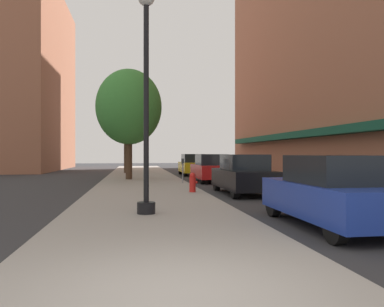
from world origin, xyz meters
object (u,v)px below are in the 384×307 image
(tree_near, at_px, (126,118))
(car_blue, at_px, (332,192))
(parking_meter_near, at_px, (183,168))
(car_yellow, at_px, (193,165))
(tree_mid, at_px, (129,107))
(fire_hydrant, at_px, (193,182))
(car_black, at_px, (243,175))
(lamppost, at_px, (146,96))
(car_red, at_px, (211,168))

(tree_near, xyz_separation_m, car_blue, (5.15, -23.29, -3.77))
(parking_meter_near, xyz_separation_m, tree_near, (-3.20, 11.43, 3.63))
(parking_meter_near, distance_m, car_blue, 12.02)
(car_blue, distance_m, car_yellow, 21.03)
(tree_near, relative_size, tree_mid, 0.98)
(parking_meter_near, xyz_separation_m, car_yellow, (1.95, 9.17, -0.14))
(fire_hydrant, relative_size, car_yellow, 0.18)
(tree_mid, bearing_deg, car_black, -59.70)
(car_blue, bearing_deg, lamppost, 153.66)
(tree_near, bearing_deg, car_red, -61.00)
(parking_meter_near, distance_m, car_black, 5.10)
(tree_near, bearing_deg, fire_hydrant, -79.39)
(parking_meter_near, height_order, tree_mid, tree_mid)
(car_black, height_order, car_yellow, same)
(tree_near, relative_size, car_red, 1.54)
(car_yellow, bearing_deg, car_black, -90.90)
(tree_mid, bearing_deg, lamppost, -87.27)
(tree_near, distance_m, car_blue, 24.15)
(tree_mid, bearing_deg, car_blue, -72.61)
(lamppost, height_order, tree_near, tree_near)
(car_blue, bearing_deg, car_yellow, 87.87)
(car_blue, bearing_deg, parking_meter_near, 97.21)
(car_black, bearing_deg, car_red, 90.70)
(fire_hydrant, relative_size, tree_near, 0.12)
(lamppost, distance_m, car_blue, 5.18)
(fire_hydrant, distance_m, car_yellow, 14.00)
(car_black, relative_size, car_yellow, 1.00)
(lamppost, distance_m, tree_near, 21.48)
(tree_near, distance_m, car_yellow, 6.77)
(car_blue, relative_size, car_black, 1.00)
(lamppost, height_order, car_black, lamppost)
(tree_near, height_order, car_black, tree_near)
(lamppost, distance_m, parking_meter_near, 10.47)
(lamppost, distance_m, car_yellow, 19.75)
(parking_meter_near, bearing_deg, tree_mid, 128.98)
(lamppost, relative_size, car_black, 1.37)
(lamppost, xyz_separation_m, car_red, (4.19, 12.12, -2.39))
(lamppost, bearing_deg, car_black, 51.54)
(car_blue, bearing_deg, tree_near, 100.34)
(car_red, bearing_deg, tree_mid, 165.95)
(car_black, bearing_deg, lamppost, -127.75)
(tree_near, height_order, tree_mid, tree_mid)
(fire_hydrant, distance_m, tree_mid, 9.55)
(parking_meter_near, distance_m, car_red, 2.90)
(parking_meter_near, bearing_deg, car_yellow, 78.00)
(car_red, bearing_deg, tree_near, 121.26)
(fire_hydrant, relative_size, car_black, 0.18)
(lamppost, height_order, tree_mid, tree_mid)
(car_black, bearing_deg, parking_meter_near, 113.21)
(tree_near, distance_m, car_black, 17.36)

